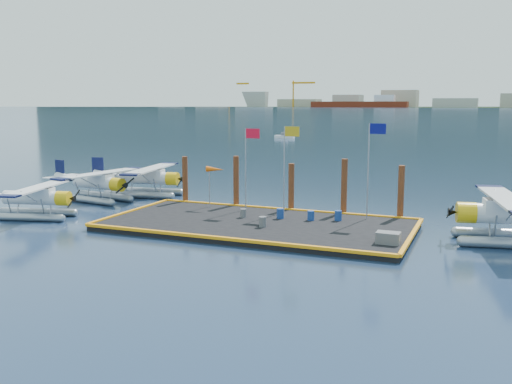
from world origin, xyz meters
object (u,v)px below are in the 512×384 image
(windsock, at_px, (215,170))
(drum_5, at_px, (280,214))
(piling_2, at_px, (291,189))
(drum_0, at_px, (243,213))
(piling_0, at_px, (185,181))
(piling_4, at_px, (401,194))
(drum_1, at_px, (263,222))
(piling_1, at_px, (236,183))
(flagpole_red, at_px, (248,156))
(flagpole_yellow, at_px, (287,156))
(seaplane_d, at_px, (512,217))
(piling_3, at_px, (344,189))
(flagpole_blue, at_px, (371,157))
(drum_2, at_px, (311,216))
(drum_4, at_px, (338,216))
(drum_3, at_px, (263,221))
(crate, at_px, (388,238))
(seaplane_a, at_px, (35,200))
(seaplane_c, at_px, (147,180))
(seaplane_b, at_px, (98,185))

(windsock, bearing_deg, drum_5, -19.28)
(drum_5, relative_size, piling_2, 0.18)
(drum_0, xyz_separation_m, piling_0, (-6.97, 4.30, 1.30))
(piling_0, height_order, piling_4, same)
(drum_1, bearing_deg, piling_1, 126.15)
(piling_2, bearing_deg, flagpole_red, -150.20)
(drum_1, bearing_deg, flagpole_yellow, 91.68)
(seaplane_d, height_order, flagpole_red, flagpole_red)
(piling_3, bearing_deg, flagpole_blue, -36.07)
(drum_2, bearing_deg, drum_4, 20.10)
(drum_3, bearing_deg, seaplane_d, 9.42)
(seaplane_d, bearing_deg, drum_1, 90.07)
(drum_0, xyz_separation_m, crate, (10.53, -3.65, 0.03))
(flagpole_red, xyz_separation_m, piling_2, (2.79, 1.60, -2.50))
(drum_3, bearing_deg, drum_0, 140.10)
(seaplane_a, distance_m, drum_3, 16.88)
(seaplane_a, bearing_deg, drum_3, 83.04)
(windsock, xyz_separation_m, piling_1, (1.03, 1.60, -1.13))
(piling_3, bearing_deg, drum_3, -122.16)
(seaplane_a, distance_m, crate, 25.07)
(drum_2, relative_size, piling_2, 0.17)
(drum_4, bearing_deg, seaplane_c, 163.02)
(windsock, distance_m, piling_0, 4.02)
(seaplane_d, distance_m, flagpole_yellow, 15.19)
(crate, distance_m, piling_3, 9.25)
(seaplane_d, distance_m, windsock, 20.66)
(flagpole_yellow, relative_size, flagpole_blue, 0.95)
(drum_4, bearing_deg, windsock, 172.74)
(windsock, bearing_deg, seaplane_a, -148.04)
(drum_4, relative_size, piling_0, 0.17)
(drum_0, relative_size, piling_4, 0.15)
(drum_2, xyz_separation_m, crate, (5.90, -4.47, 0.00))
(seaplane_a, height_order, crate, seaplane_a)
(seaplane_b, distance_m, piling_1, 12.42)
(piling_2, bearing_deg, drum_0, -115.21)
(piling_1, bearing_deg, seaplane_d, -10.66)
(drum_3, xyz_separation_m, drum_4, (4.18, 3.27, 0.07))
(seaplane_b, relative_size, flagpole_blue, 1.43)
(drum_1, bearing_deg, drum_4, 43.59)
(drum_2, bearing_deg, crate, -37.16)
(seaplane_b, height_order, flagpole_yellow, flagpole_yellow)
(seaplane_d, height_order, drum_3, seaplane_d)
(drum_5, bearing_deg, drum_4, 12.44)
(drum_3, relative_size, flagpole_yellow, 0.09)
(seaplane_d, height_order, crate, seaplane_d)
(windsock, bearing_deg, piling_3, 9.53)
(seaplane_a, height_order, piling_3, piling_3)
(piling_4, bearing_deg, piling_2, 180.00)
(seaplane_a, height_order, drum_5, seaplane_a)
(windsock, distance_m, piling_1, 2.21)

